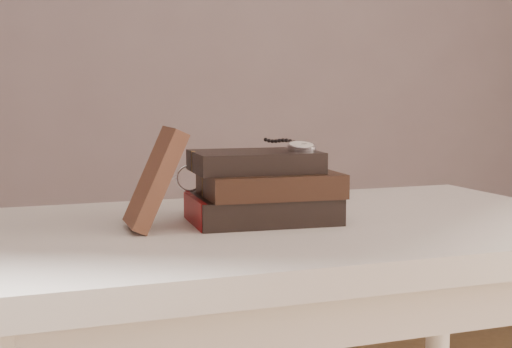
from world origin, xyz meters
name	(u,v)px	position (x,y,z in m)	size (l,w,h in m)	color
table	(289,279)	(0.00, 0.35, 0.66)	(1.00, 0.60, 0.75)	beige
book_stack	(263,189)	(-0.04, 0.36, 0.80)	(0.23, 0.17, 0.11)	black
journal	(155,179)	(-0.21, 0.36, 0.83)	(0.02, 0.10, 0.15)	#412419
pocket_watch	(299,146)	(0.02, 0.35, 0.87)	(0.05, 0.15, 0.02)	silver
eyeglasses	(203,178)	(-0.11, 0.44, 0.81)	(0.10, 0.11, 0.04)	silver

